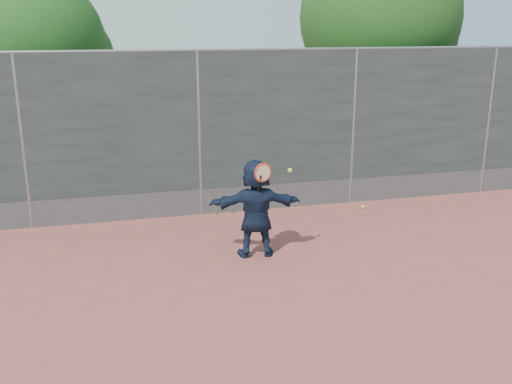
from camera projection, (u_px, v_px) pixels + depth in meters
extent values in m
plane|color=#9E4C42|center=(244.00, 297.00, 7.48)|extent=(80.00, 80.00, 0.00)
imported|color=#16233C|center=(256.00, 208.00, 8.62)|extent=(1.45, 0.61, 1.52)
sphere|color=#D3EF35|center=(363.00, 207.00, 11.05)|extent=(0.07, 0.07, 0.07)
cube|color=#38423D|center=(199.00, 122.00, 10.23)|extent=(20.00, 0.04, 2.50)
cube|color=slate|center=(201.00, 201.00, 10.66)|extent=(20.00, 0.03, 0.50)
cylinder|color=gray|center=(197.00, 50.00, 9.88)|extent=(20.00, 0.05, 0.05)
cylinder|color=gray|center=(23.00, 144.00, 9.59)|extent=(0.06, 0.06, 3.00)
cylinder|color=gray|center=(199.00, 135.00, 10.30)|extent=(0.06, 0.06, 3.00)
cylinder|color=gray|center=(353.00, 128.00, 11.02)|extent=(0.06, 0.06, 3.00)
cylinder|color=gray|center=(488.00, 122.00, 11.73)|extent=(0.06, 0.06, 3.00)
torus|color=red|center=(263.00, 172.00, 8.28)|extent=(0.29, 0.12, 0.29)
cylinder|color=beige|center=(263.00, 172.00, 8.28)|extent=(0.24, 0.09, 0.25)
cylinder|color=black|center=(259.00, 186.00, 8.34)|extent=(0.07, 0.13, 0.33)
sphere|color=#D3EF35|center=(290.00, 170.00, 8.41)|extent=(0.07, 0.07, 0.07)
cylinder|color=#382314|center=(374.00, 118.00, 13.48)|extent=(0.28, 0.28, 2.60)
sphere|color=#23561C|center=(380.00, 17.00, 12.83)|extent=(3.60, 3.60, 3.60)
sphere|color=#23561C|center=(403.00, 33.00, 13.29)|extent=(2.52, 2.52, 2.52)
cylinder|color=#382314|center=(43.00, 135.00, 12.49)|extent=(0.28, 0.28, 2.20)
sphere|color=#23561C|center=(33.00, 44.00, 11.94)|extent=(3.00, 3.00, 3.00)
sphere|color=#23561C|center=(65.00, 58.00, 12.35)|extent=(2.10, 2.10, 2.10)
cone|color=#387226|center=(216.00, 208.00, 10.64)|extent=(0.03, 0.03, 0.26)
cone|color=#387226|center=(231.00, 206.00, 10.72)|extent=(0.03, 0.03, 0.30)
cone|color=#387226|center=(197.00, 211.00, 10.54)|extent=(0.03, 0.03, 0.22)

